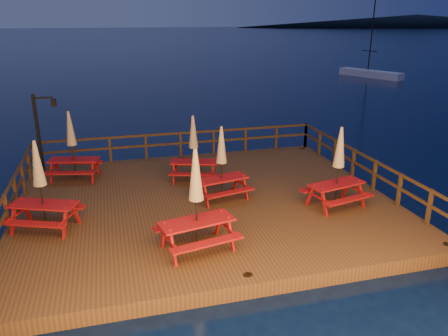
# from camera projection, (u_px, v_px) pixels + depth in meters

# --- Properties ---
(ground) EXTENTS (500.00, 500.00, 0.00)m
(ground) POSITION_uv_depth(u_px,v_px,m) (205.00, 211.00, 14.60)
(ground) COLOR black
(ground) RESTS_ON ground
(deck) EXTENTS (12.00, 10.00, 0.40)m
(deck) POSITION_uv_depth(u_px,v_px,m) (205.00, 205.00, 14.54)
(deck) COLOR #453016
(deck) RESTS_ON ground
(deck_piles) EXTENTS (11.44, 9.44, 1.40)m
(deck_piles) POSITION_uv_depth(u_px,v_px,m) (206.00, 219.00, 14.70)
(deck_piles) COLOR #322110
(deck_piles) RESTS_ON ground
(railing) EXTENTS (11.80, 9.75, 1.10)m
(railing) POSITION_uv_depth(u_px,v_px,m) (194.00, 161.00, 15.84)
(railing) COLOR #322110
(railing) RESTS_ON deck
(lamp_post) EXTENTS (0.85, 0.18, 3.00)m
(lamp_post) POSITION_uv_depth(u_px,v_px,m) (41.00, 125.00, 16.72)
(lamp_post) COLOR black
(lamp_post) RESTS_ON deck
(headland_right) EXTENTS (230.40, 86.40, 7.00)m
(headland_right) POSITION_uv_depth(u_px,v_px,m) (417.00, 21.00, 268.33)
(headland_right) COLOR black
(headland_right) RESTS_ON ground
(sailboat) EXTENTS (3.91, 7.12, 10.70)m
(sailboat) POSITION_uv_depth(u_px,v_px,m) (370.00, 74.00, 46.28)
(sailboat) COLOR white
(sailboat) RESTS_ON ground
(picnic_table_0) EXTENTS (2.02, 1.82, 2.43)m
(picnic_table_0) POSITION_uv_depth(u_px,v_px,m) (194.00, 147.00, 15.81)
(picnic_table_0) COLOR maroon
(picnic_table_0) RESTS_ON deck
(picnic_table_1) EXTENTS (2.01, 1.78, 2.48)m
(picnic_table_1) POSITION_uv_depth(u_px,v_px,m) (221.00, 162.00, 14.11)
(picnic_table_1) COLOR maroon
(picnic_table_1) RESTS_ON deck
(picnic_table_2) EXTENTS (2.27, 2.09, 2.62)m
(picnic_table_2) POSITION_uv_depth(u_px,v_px,m) (40.00, 184.00, 12.04)
(picnic_table_2) COLOR maroon
(picnic_table_2) RESTS_ON deck
(picnic_table_3) EXTENTS (2.08, 1.84, 2.56)m
(picnic_table_3) POSITION_uv_depth(u_px,v_px,m) (72.00, 145.00, 15.89)
(picnic_table_3) COLOR maroon
(picnic_table_3) RESTS_ON deck
(picnic_table_4) EXTENTS (2.11, 1.86, 2.60)m
(picnic_table_4) POSITION_uv_depth(u_px,v_px,m) (338.00, 166.00, 13.56)
(picnic_table_4) COLOR maroon
(picnic_table_4) RESTS_ON deck
(picnic_table_5) EXTENTS (2.20, 1.94, 2.74)m
(picnic_table_5) POSITION_uv_depth(u_px,v_px,m) (196.00, 199.00, 10.94)
(picnic_table_5) COLOR maroon
(picnic_table_5) RESTS_ON deck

